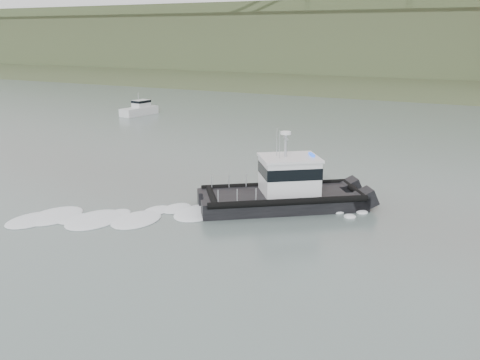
# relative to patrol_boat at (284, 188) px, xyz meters

# --- Properties ---
(ground) EXTENTS (400.00, 400.00, 0.00)m
(ground) POSITION_rel_patrol_boat_xyz_m (-1.74, -12.23, -1.26)
(ground) COLOR #556562
(ground) RESTS_ON ground
(headlands) EXTENTS (500.00, 105.36, 27.12)m
(headlands) POSITION_rel_patrol_boat_xyz_m (-1.74, 113.27, 5.79)
(headlands) COLOR #344427
(headlands) RESTS_ON ground
(patrol_boat) EXTENTS (10.52, 9.25, 5.02)m
(patrol_boat) POSITION_rel_patrol_boat_xyz_m (0.00, 0.00, 0.00)
(patrol_boat) COLOR black
(patrol_boat) RESTS_ON ground
(motorboat) EXTENTS (2.48, 5.79, 3.09)m
(motorboat) POSITION_rel_patrol_boat_xyz_m (-33.19, 27.72, -0.49)
(motorboat) COLOR silver
(motorboat) RESTS_ON ground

